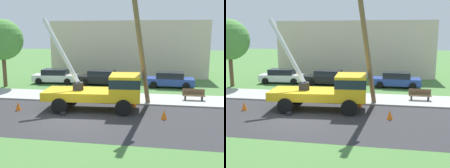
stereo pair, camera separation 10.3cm
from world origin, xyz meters
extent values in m
plane|color=#477538|center=(0.00, 12.00, 0.00)|extent=(120.00, 120.00, 0.00)
cube|color=#2B2B2D|center=(0.00, 0.00, 0.00)|extent=(80.00, 7.04, 0.01)
cube|color=#9E9E99|center=(0.00, 5.22, 0.05)|extent=(80.00, 3.39, 0.10)
cube|color=gold|center=(-0.35, 1.85, 1.02)|extent=(4.46, 2.70, 0.55)
cube|color=gold|center=(2.75, 2.07, 1.55)|extent=(2.07, 2.53, 1.60)
cube|color=#19232D|center=(2.75, 2.07, 1.90)|extent=(2.09, 2.55, 0.56)
cylinder|color=black|center=(-0.33, 1.85, 1.55)|extent=(0.70, 0.70, 0.50)
cylinder|color=silver|center=(-1.65, 2.41, 3.85)|extent=(2.96, 1.47, 4.26)
cube|color=black|center=(-0.84, 0.36, 0.10)|extent=(0.32, 0.32, 0.20)
cube|color=black|center=(-1.05, 3.26, 0.10)|extent=(0.32, 0.32, 0.20)
cylinder|color=black|center=(2.79, 0.87, 0.50)|extent=(1.00, 0.30, 1.00)
cylinder|color=black|center=(2.62, 3.27, 0.50)|extent=(1.00, 0.30, 1.00)
cylinder|color=black|center=(-1.17, 0.59, 0.50)|extent=(1.00, 0.30, 1.00)
cylinder|color=black|center=(-1.34, 2.98, 0.50)|extent=(1.00, 0.30, 1.00)
cylinder|color=brown|center=(3.62, 2.80, 4.25)|extent=(1.52, 3.15, 8.60)
cone|color=orange|center=(5.21, 0.61, 0.28)|extent=(0.36, 0.36, 0.56)
cone|color=orange|center=(-4.12, 0.90, 0.28)|extent=(0.36, 0.36, 0.56)
cone|color=orange|center=(3.25, 3.03, 0.28)|extent=(0.36, 0.36, 0.56)
cube|color=silver|center=(-5.40, 10.78, 0.55)|extent=(4.51, 2.08, 0.65)
cube|color=black|center=(-5.40, 10.78, 1.15)|extent=(2.57, 1.81, 0.55)
cylinder|color=black|center=(-3.89, 9.98, 0.32)|extent=(0.64, 0.22, 0.64)
cylinder|color=black|center=(-4.01, 11.77, 0.32)|extent=(0.64, 0.22, 0.64)
cylinder|color=black|center=(-6.79, 9.79, 0.32)|extent=(0.64, 0.22, 0.64)
cylinder|color=black|center=(-6.91, 11.59, 0.32)|extent=(0.64, 0.22, 0.64)
cube|color=black|center=(-0.55, 10.57, 0.55)|extent=(4.53, 2.14, 0.65)
cube|color=black|center=(-0.55, 10.57, 1.15)|extent=(2.59, 1.85, 0.55)
cylinder|color=black|center=(0.83, 9.56, 0.32)|extent=(0.64, 0.22, 0.64)
cylinder|color=black|center=(0.97, 11.36, 0.32)|extent=(0.64, 0.22, 0.64)
cylinder|color=black|center=(-2.07, 9.79, 0.32)|extent=(0.64, 0.22, 0.64)
cylinder|color=black|center=(-1.93, 11.59, 0.32)|extent=(0.64, 0.22, 0.64)
cube|color=#263F99|center=(5.95, 10.44, 0.55)|extent=(4.45, 1.93, 0.65)
cube|color=black|center=(5.95, 10.44, 1.15)|extent=(2.51, 1.73, 0.55)
cylinder|color=black|center=(7.38, 9.50, 0.32)|extent=(0.64, 0.22, 0.64)
cylinder|color=black|center=(7.43, 11.29, 0.32)|extent=(0.64, 0.22, 0.64)
cylinder|color=black|center=(4.47, 9.58, 0.32)|extent=(0.64, 0.22, 0.64)
cylinder|color=black|center=(4.53, 11.38, 0.32)|extent=(0.64, 0.22, 0.64)
cube|color=brown|center=(7.46, 5.22, 0.45)|extent=(1.60, 0.44, 0.06)
cube|color=brown|center=(7.46, 5.42, 0.70)|extent=(1.60, 0.06, 0.40)
cube|color=#333338|center=(6.86, 5.22, 0.23)|extent=(0.10, 0.40, 0.45)
cube|color=#333338|center=(8.06, 5.22, 0.23)|extent=(0.10, 0.40, 0.45)
cylinder|color=brown|center=(-9.42, 8.23, 2.06)|extent=(0.36, 0.36, 4.11)
sphere|color=#4C8C3D|center=(-9.42, 8.23, 4.41)|extent=(3.76, 3.76, 3.76)
cube|color=beige|center=(1.34, 18.30, 3.20)|extent=(18.00, 6.00, 6.40)
camera|label=1|loc=(4.67, -14.56, 4.87)|focal=42.57mm
camera|label=2|loc=(4.77, -14.54, 4.87)|focal=42.57mm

